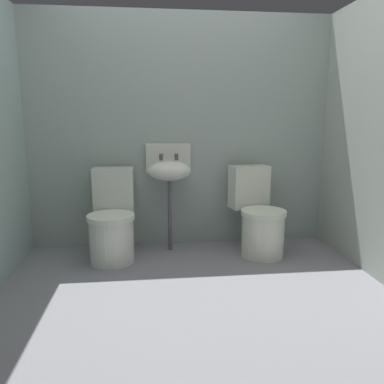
{
  "coord_description": "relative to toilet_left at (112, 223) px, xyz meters",
  "views": [
    {
      "loc": [
        -0.3,
        -2.33,
        1.23
      ],
      "look_at": [
        0.0,
        0.31,
        0.7
      ],
      "focal_mm": 35.37,
      "sensor_mm": 36.0,
      "label": 1
    }
  ],
  "objects": [
    {
      "name": "ground_plane",
      "position": [
        0.63,
        -0.9,
        -0.36
      ],
      "size": [
        3.23,
        2.91,
        0.08
      ],
      "primitive_type": "cube",
      "color": "slate"
    },
    {
      "name": "wall_back",
      "position": [
        0.63,
        0.4,
        0.76
      ],
      "size": [
        3.23,
        0.1,
        2.17
      ],
      "primitive_type": "cube",
      "color": "#93A29A",
      "rests_on": "ground"
    },
    {
      "name": "toilet_left",
      "position": [
        0.0,
        0.0,
        0.0
      ],
      "size": [
        0.41,
        0.6,
        0.78
      ],
      "rotation": [
        0.0,
        0.0,
        3.12
      ],
      "color": "silver",
      "rests_on": "ground"
    },
    {
      "name": "toilet_right",
      "position": [
        1.31,
        0.0,
        0.0
      ],
      "size": [
        0.49,
        0.65,
        0.78
      ],
      "rotation": [
        0.0,
        0.0,
        3.34
      ],
      "color": "silver",
      "rests_on": "ground"
    },
    {
      "name": "sink",
      "position": [
        0.51,
        0.19,
        0.43
      ],
      "size": [
        0.42,
        0.35,
        0.99
      ],
      "color": "#534D55",
      "rests_on": "ground"
    }
  ]
}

